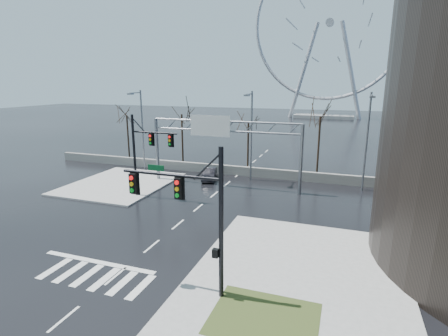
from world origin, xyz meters
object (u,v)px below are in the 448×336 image
at_px(sign_gantry, 221,139).
at_px(car, 209,174).
at_px(signal_mast_far, 144,149).
at_px(ferris_wheel, 329,29).
at_px(signal_mast_near, 195,207).

bearing_deg(sign_gantry, car, 136.08).
relative_size(signal_mast_far, ferris_wheel, 0.16).
relative_size(sign_gantry, car, 4.06).
bearing_deg(car, signal_mast_near, -85.03).
xyz_separation_m(sign_gantry, car, (-2.12, 2.04, -4.52)).
distance_m(signal_mast_far, ferris_wheel, 89.30).
distance_m(signal_mast_far, car, 9.66).
bearing_deg(sign_gantry, signal_mast_near, -73.81).
relative_size(signal_mast_near, sign_gantry, 0.49).
distance_m(sign_gantry, car, 5.39).
bearing_deg(car, ferris_wheel, 69.53).
distance_m(sign_gantry, ferris_wheel, 82.91).
bearing_deg(signal_mast_far, sign_gantry, 47.53).
relative_size(ferris_wheel, car, 12.62).
distance_m(ferris_wheel, car, 82.39).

